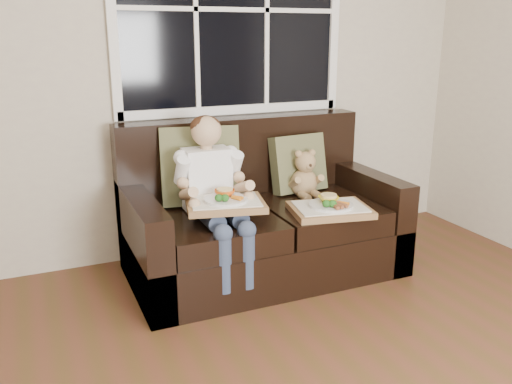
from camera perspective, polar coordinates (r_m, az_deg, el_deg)
name	(u,v)px	position (r m, az deg, el deg)	size (l,w,h in m)	color
window_back	(231,10)	(3.76, -2.61, 18.63)	(1.62, 0.04, 1.37)	black
loveseat	(260,224)	(3.53, 0.38, -3.35)	(1.70, 0.92, 0.96)	black
pillow_left	(200,166)	(3.44, -5.92, 2.75)	(0.53, 0.32, 0.51)	olive
pillow_right	(298,163)	(3.72, 4.47, 3.01)	(0.41, 0.22, 0.40)	olive
child	(213,183)	(3.20, -4.58, 0.92)	(0.40, 0.60, 0.91)	white
teddy_bear	(305,177)	(3.63, 5.17, 1.58)	(0.19, 0.25, 0.33)	tan
tray_left	(225,202)	(3.09, -3.25, -1.08)	(0.50, 0.43, 0.10)	#8D5F3F
tray_right	(330,208)	(3.32, 7.80, -1.69)	(0.53, 0.44, 0.11)	#8D5F3F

